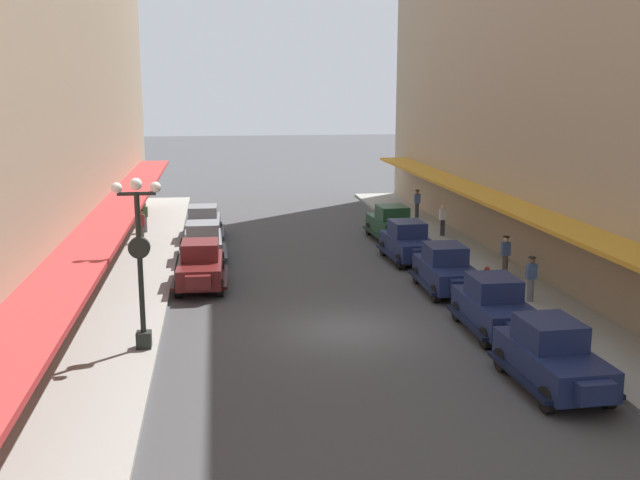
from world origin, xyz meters
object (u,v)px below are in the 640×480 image
at_px(parked_car_3, 391,222).
at_px(parked_car_5, 200,265).
at_px(parked_car_2, 446,268).
at_px(parked_car_6, 408,241).
at_px(parked_car_4, 552,354).
at_px(parked_car_1, 203,241).
at_px(lamp_post_with_clock, 140,256).
at_px(pedestrian_1, 145,217).
at_px(parked_car_0, 495,305).
at_px(parked_car_7, 203,222).
at_px(pedestrian_3, 505,255).
at_px(pedestrian_4, 531,278).
at_px(fire_hydrant, 487,277).
at_px(pedestrian_0, 141,225).
at_px(pedestrian_2, 443,220).
at_px(pedestrian_5, 417,203).

distance_m(parked_car_3, parked_car_5, 12.65).
xyz_separation_m(parked_car_2, parked_car_6, (-0.14, 5.21, 0.00)).
bearing_deg(parked_car_3, parked_car_6, -94.02).
relative_size(parked_car_2, parked_car_6, 0.99).
xyz_separation_m(parked_car_4, parked_car_6, (-0.02, 14.71, 0.00)).
bearing_deg(parked_car_6, parked_car_1, 171.48).
relative_size(lamp_post_with_clock, pedestrian_1, 3.15).
height_order(parked_car_0, parked_car_2, same).
bearing_deg(parked_car_2, parked_car_7, 129.80).
height_order(parked_car_7, pedestrian_1, parked_car_7).
height_order(parked_car_2, pedestrian_3, parked_car_2).
bearing_deg(parked_car_4, pedestrian_4, 70.13).
bearing_deg(fire_hydrant, pedestrian_4, -67.82).
bearing_deg(pedestrian_1, parked_car_4, -61.02).
xyz_separation_m(parked_car_4, parked_car_5, (-9.40, 11.47, 0.00)).
xyz_separation_m(parked_car_1, pedestrian_0, (-3.14, 3.99, 0.07)).
xyz_separation_m(pedestrian_0, pedestrian_2, (15.64, -0.54, -0.02)).
relative_size(parked_car_1, pedestrian_5, 2.56).
distance_m(parked_car_4, pedestrian_0, 23.66).
height_order(parked_car_3, pedestrian_4, parked_car_3).
height_order(pedestrian_2, pedestrian_4, pedestrian_4).
distance_m(pedestrian_3, pedestrian_4, 3.80).
bearing_deg(parked_car_0, pedestrian_1, 125.08).
height_order(parked_car_6, parked_car_7, same).
bearing_deg(pedestrian_3, lamp_post_with_clock, -154.38).
height_order(parked_car_0, pedestrian_2, parked_car_0).
distance_m(parked_car_6, fire_hydrant, 5.57).
height_order(parked_car_1, pedestrian_1, parked_car_1).
bearing_deg(pedestrian_4, pedestrian_0, 139.85).
distance_m(parked_car_5, pedestrian_2, 14.92).
xyz_separation_m(parked_car_1, parked_car_2, (9.48, -6.61, 0.00)).
bearing_deg(parked_car_7, parked_car_4, -65.81).
height_order(parked_car_5, pedestrian_1, parked_car_5).
relative_size(parked_car_4, pedestrian_1, 2.62).
bearing_deg(parked_car_0, parked_car_5, 144.09).
relative_size(parked_car_5, pedestrian_4, 2.57).
xyz_separation_m(parked_car_5, parked_car_7, (-0.00, 9.46, 0.00)).
bearing_deg(parked_car_3, parked_car_2, -91.15).
bearing_deg(parked_car_2, parked_car_4, -90.73).
relative_size(parked_car_6, pedestrian_3, 2.58).
height_order(lamp_post_with_clock, fire_hydrant, lamp_post_with_clock).
xyz_separation_m(lamp_post_with_clock, pedestrian_2, (14.12, 15.27, -2.00)).
bearing_deg(pedestrian_2, parked_car_0, -101.14).
distance_m(parked_car_4, pedestrian_2, 19.81).
bearing_deg(pedestrian_3, pedestrian_0, 150.10).
bearing_deg(pedestrian_2, pedestrian_1, 168.71).
relative_size(parked_car_1, parked_car_6, 0.99).
height_order(parked_car_4, pedestrian_3, parked_car_4).
relative_size(pedestrian_1, pedestrian_5, 0.98).
bearing_deg(parked_car_4, parked_car_3, 89.06).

